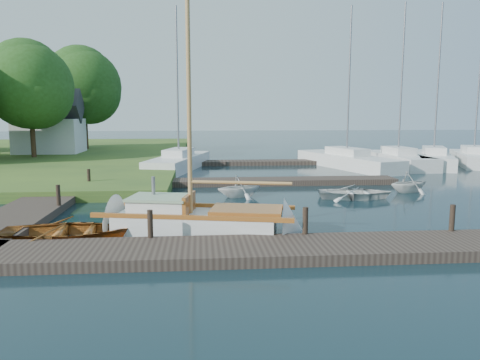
{
  "coord_description": "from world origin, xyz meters",
  "views": [
    {
      "loc": [
        -1.55,
        -18.18,
        3.86
      ],
      "look_at": [
        0.0,
        0.0,
        1.2
      ],
      "focal_mm": 35.0,
      "sensor_mm": 36.0,
      "label": 1
    }
  ],
  "objects": [
    {
      "name": "tender_b",
      "position": [
        0.21,
        2.82,
        0.55
      ],
      "size": [
        2.56,
        2.38,
        1.1
      ],
      "primitive_type": "imported",
      "rotation": [
        0.0,
        0.0,
        1.9
      ],
      "color": "silver",
      "rests_on": "ground"
    },
    {
      "name": "sailboat",
      "position": [
        -1.52,
        -3.59,
        0.34
      ],
      "size": [
        7.4,
        3.41,
        9.83
      ],
      "rotation": [
        0.0,
        0.0,
        -0.21
      ],
      "color": "silver",
      "rests_on": "ground"
    },
    {
      "name": "marina_boat_0",
      "position": [
        -3.01,
        13.59,
        0.57
      ],
      "size": [
        4.31,
        8.98,
        10.68
      ],
      "rotation": [
        0.0,
        0.0,
        1.32
      ],
      "color": "silver",
      "rests_on": "ground"
    },
    {
      "name": "marina_boat_3",
      "position": [
        8.63,
        13.54,
        0.56
      ],
      "size": [
        5.12,
        9.99,
        10.91
      ],
      "rotation": [
        0.0,
        0.0,
        1.89
      ],
      "color": "silver",
      "rests_on": "ground"
    },
    {
      "name": "mooring_post_4",
      "position": [
        -7.0,
        0.0,
        0.7
      ],
      "size": [
        0.16,
        0.16,
        0.8
      ],
      "primitive_type": "cylinder",
      "color": "black",
      "rests_on": "left_dock"
    },
    {
      "name": "tree_7",
      "position": [
        -12.0,
        26.05,
        6.2
      ],
      "size": [
        6.83,
        6.83,
        9.38
      ],
      "color": "#332114",
      "rests_on": "shore"
    },
    {
      "name": "mooring_post_3",
      "position": [
        6.0,
        -5.0,
        0.7
      ],
      "size": [
        0.16,
        0.16,
        0.8
      ],
      "primitive_type": "cylinder",
      "color": "black",
      "rests_on": "near_dock"
    },
    {
      "name": "near_dock",
      "position": [
        0.0,
        -6.0,
        0.15
      ],
      "size": [
        18.0,
        2.2,
        0.3
      ],
      "primitive_type": "cube",
      "color": "#30261F",
      "rests_on": "ground"
    },
    {
      "name": "house_c",
      "position": [
        -14.0,
        22.0,
        2.58
      ],
      "size": [
        5.25,
        4.0,
        5.28
      ],
      "color": "silver",
      "rests_on": "shore"
    },
    {
      "name": "marina_boat_4",
      "position": [
        12.46,
        13.82,
        0.57
      ],
      "size": [
        2.6,
        7.95,
        11.26
      ],
      "rotation": [
        0.0,
        0.0,
        1.62
      ],
      "color": "silver",
      "rests_on": "ground"
    },
    {
      "name": "mooring_post_2",
      "position": [
        1.5,
        -5.0,
        0.7
      ],
      "size": [
        0.16,
        0.16,
        0.8
      ],
      "primitive_type": "cylinder",
      "color": "black",
      "rests_on": "near_dock"
    },
    {
      "name": "dinghy",
      "position": [
        -5.56,
        -4.13,
        0.4
      ],
      "size": [
        3.95,
        2.88,
        0.8
      ],
      "primitive_type": "imported",
      "rotation": [
        0.0,
        0.0,
        1.6
      ],
      "color": "brown",
      "rests_on": "ground"
    },
    {
      "name": "left_dock",
      "position": [
        -8.0,
        2.0,
        0.15
      ],
      "size": [
        2.2,
        18.0,
        0.3
      ],
      "primitive_type": "cube",
      "color": "#30261F",
      "rests_on": "ground"
    },
    {
      "name": "marina_boat_6",
      "position": [
        18.39,
        14.3,
        0.57
      ],
      "size": [
        4.58,
        7.56,
        10.05
      ],
      "rotation": [
        0.0,
        0.0,
        1.22
      ],
      "color": "silver",
      "rests_on": "ground"
    },
    {
      "name": "tender_d",
      "position": [
        8.51,
        3.39,
        0.56
      ],
      "size": [
        2.62,
        2.43,
        1.13
      ],
      "primitive_type": "imported",
      "rotation": [
        0.0,
        0.0,
        1.89
      ],
      "color": "silver",
      "rests_on": "ground"
    },
    {
      "name": "ground",
      "position": [
        0.0,
        0.0,
        0.0
      ],
      "size": [
        160.0,
        160.0,
        0.0
      ],
      "primitive_type": "plane",
      "color": "black",
      "rests_on": "ground"
    },
    {
      "name": "mooring_post_1",
      "position": [
        -3.0,
        -5.0,
        0.7
      ],
      "size": [
        0.16,
        0.16,
        0.8
      ],
      "primitive_type": "cylinder",
      "color": "black",
      "rests_on": "near_dock"
    },
    {
      "name": "marina_boat_5",
      "position": [
        15.14,
        13.91,
        0.57
      ],
      "size": [
        5.02,
        8.11,
        11.32
      ],
      "rotation": [
        0.0,
        0.0,
        1.18
      ],
      "color": "silver",
      "rests_on": "ground"
    },
    {
      "name": "mooring_post_5",
      "position": [
        -7.0,
        5.0,
        0.7
      ],
      "size": [
        0.16,
        0.16,
        0.8
      ],
      "primitive_type": "cylinder",
      "color": "black",
      "rests_on": "left_dock"
    },
    {
      "name": "far_dock",
      "position": [
        2.0,
        6.5,
        0.15
      ],
      "size": [
        14.0,
        1.6,
        0.3
      ],
      "primitive_type": "cube",
      "color": "#30261F",
      "rests_on": "ground"
    },
    {
      "name": "tree_3",
      "position": [
        -14.0,
        18.05,
        5.81
      ],
      "size": [
        6.41,
        6.38,
        8.74
      ],
      "color": "#332114",
      "rests_on": "shore"
    },
    {
      "name": "pontoon",
      "position": [
        10.0,
        16.0,
        0.15
      ],
      "size": [
        30.0,
        1.6,
        0.3
      ],
      "primitive_type": "cube",
      "color": "#30261F",
      "rests_on": "ground"
    },
    {
      "name": "tender_c",
      "position": [
        5.39,
        2.06,
        0.34
      ],
      "size": [
        3.53,
        2.72,
        0.68
      ],
      "primitive_type": "imported",
      "rotation": [
        0.0,
        0.0,
        1.45
      ],
      "color": "silver",
      "rests_on": "ground"
    }
  ]
}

